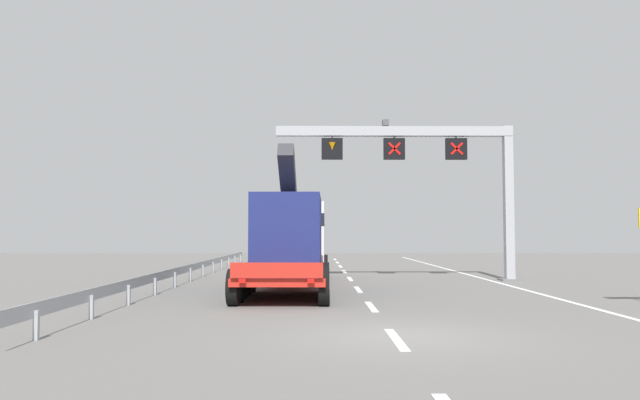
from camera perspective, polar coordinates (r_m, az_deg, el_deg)
The scene contains 6 objects.
ground at distance 13.32m, azimuth 7.50°, elevation -12.38°, with size 112.00×112.00×0.00m, color slate.
lane_markings at distance 29.45m, azimuth 2.79°, elevation -7.31°, with size 0.20×47.21×0.01m.
edge_line_right at distance 26.35m, azimuth 17.39°, elevation -7.66°, with size 0.20×63.00×0.01m, color silver.
overhead_lane_gantry at distance 28.99m, azimuth 9.88°, elevation 3.97°, with size 11.20×0.90×7.43m.
heavy_haul_truck_red at distance 25.83m, azimuth -2.52°, elevation -3.49°, with size 3.24×14.11×5.30m.
guardrail_left at distance 29.97m, azimuth -11.42°, elevation -6.11°, with size 0.13×36.74×0.76m.
Camera 1 is at (-1.80, -13.02, 2.14)m, focal length 34.56 mm.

